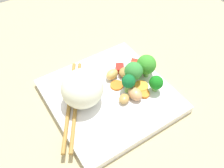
{
  "coord_description": "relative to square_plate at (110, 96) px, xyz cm",
  "views": [
    {
      "loc": [
        -17.44,
        -28.91,
        42.94
      ],
      "look_at": [
        0.86,
        0.51,
        3.85
      ],
      "focal_mm": 38.53,
      "sensor_mm": 36.0,
      "label": 1
    }
  ],
  "objects": [
    {
      "name": "broccoli_floret_1",
      "position": [
        10.07,
        0.51,
        4.05
      ],
      "size": [
        4.56,
        4.56,
        5.45
      ],
      "color": "#67A84B",
      "rests_on": "square_plate"
    },
    {
      "name": "chicken_piece_0",
      "position": [
        3.97,
        -3.86,
        2.09
      ],
      "size": [
        2.8,
        3.76,
        2.33
      ],
      "primitive_type": "ellipsoid",
      "rotation": [
        0.0,
        0.0,
        1.62
      ],
      "color": "tan",
      "rests_on": "square_plate"
    },
    {
      "name": "chicken_piece_3",
      "position": [
        2.81,
        3.63,
        2.12
      ],
      "size": [
        3.67,
        3.03,
        2.4
      ],
      "primitive_type": "ellipsoid",
      "rotation": [
        0.0,
        0.0,
        0.27
      ],
      "color": "#DBAD5D",
      "rests_on": "square_plate"
    },
    {
      "name": "pepper_chunk_1",
      "position": [
        5.76,
        4.78,
        1.61
      ],
      "size": [
        2.76,
        2.95,
        1.38
      ],
      "primitive_type": "cube",
      "rotation": [
        0.0,
        0.0,
        1.08
      ],
      "color": "red",
      "rests_on": "square_plate"
    },
    {
      "name": "ground_plane",
      "position": [
        0.0,
        0.0,
        -1.92
      ],
      "size": [
        110.0,
        110.0,
        2.0
      ],
      "primitive_type": "cube",
      "color": "tan"
    },
    {
      "name": "carrot_slice_2",
      "position": [
        6.81,
        -2.37,
        1.31
      ],
      "size": [
        3.91,
        3.91,
        0.77
      ],
      "primitive_type": "cylinder",
      "rotation": [
        0.0,
        0.0,
        0.3
      ],
      "color": "#F69D32",
      "rests_on": "square_plate"
    },
    {
      "name": "broccoli_floret_2",
      "position": [
        8.86,
        -4.65,
        3.43
      ],
      "size": [
        3.09,
        3.09,
        4.25
      ],
      "color": "#78B85F",
      "rests_on": "square_plate"
    },
    {
      "name": "chicken_piece_4",
      "position": [
        8.44,
        1.81,
        1.94
      ],
      "size": [
        3.11,
        3.29,
        2.03
      ],
      "primitive_type": "ellipsoid",
      "rotation": [
        0.0,
        0.0,
        1.14
      ],
      "color": "tan",
      "rests_on": "square_plate"
    },
    {
      "name": "square_plate",
      "position": [
        0.0,
        0.0,
        0.0
      ],
      "size": [
        26.08,
        26.08,
        1.85
      ],
      "primitive_type": "cube",
      "rotation": [
        0.0,
        0.0,
        0.02
      ],
      "color": "white",
      "rests_on": "ground_plane"
    },
    {
      "name": "pepper_chunk_0",
      "position": [
        9.42,
        3.56,
        1.88
      ],
      "size": [
        3.23,
        3.24,
        1.92
      ],
      "primitive_type": "cube",
      "rotation": [
        0.0,
        0.0,
        3.89
      ],
      "color": "red",
      "rests_on": "square_plate"
    },
    {
      "name": "broccoli_floret_0",
      "position": [
        3.75,
        -1.6,
        3.74
      ],
      "size": [
        3.0,
        3.0,
        4.75
      ],
      "color": "#80BB4E",
      "rests_on": "square_plate"
    },
    {
      "name": "carrot_slice_0",
      "position": [
        6.16,
        -4.44,
        1.24
      ],
      "size": [
        3.08,
        3.08,
        0.62
      ],
      "primitive_type": "cylinder",
      "rotation": [
        0.0,
        0.0,
        3.64
      ],
      "color": "orange",
      "rests_on": "square_plate"
    },
    {
      "name": "rice_mound",
      "position": [
        -5.83,
        1.23,
        4.81
      ],
      "size": [
        12.18,
        12.14,
        7.78
      ],
      "primitive_type": "ellipsoid",
      "rotation": [
        0.0,
        0.0,
        3.74
      ],
      "color": "white",
      "rests_on": "square_plate"
    },
    {
      "name": "chicken_piece_1",
      "position": [
        6.06,
        2.63,
        1.96
      ],
      "size": [
        4.01,
        3.52,
        2.06
      ],
      "primitive_type": "ellipsoid",
      "rotation": [
        0.0,
        0.0,
        2.97
      ],
      "color": "#AE8C48",
      "rests_on": "square_plate"
    },
    {
      "name": "chopstick_pair",
      "position": [
        -8.25,
        1.68,
        1.33
      ],
      "size": [
        13.85,
        21.18,
        0.8
      ],
      "rotation": [
        0.0,
        0.0,
        4.17
      ],
      "color": "olive",
      "rests_on": "square_plate"
    },
    {
      "name": "carrot_slice_1",
      "position": [
        2.42,
        0.97,
        1.13
      ],
      "size": [
        3.21,
        3.21,
        0.42
      ],
      "primitive_type": "cylinder",
      "rotation": [
        0.0,
        0.0,
        1.49
      ],
      "color": "orange",
      "rests_on": "square_plate"
    },
    {
      "name": "chicken_piece_2",
      "position": [
        1.4,
        -3.5,
        1.71
      ],
      "size": [
        3.5,
        3.44,
        1.57
      ],
      "primitive_type": "ellipsoid",
      "rotation": [
        0.0,
        0.0,
        0.71
      ],
      "color": "#B18B4B",
      "rests_on": "square_plate"
    },
    {
      "name": "broccoli_floret_3",
      "position": [
        6.13,
        0.18,
        4.49
      ],
      "size": [
        4.1,
        4.1,
        5.73
      ],
      "color": "#69A751",
      "rests_on": "square_plate"
    }
  ]
}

